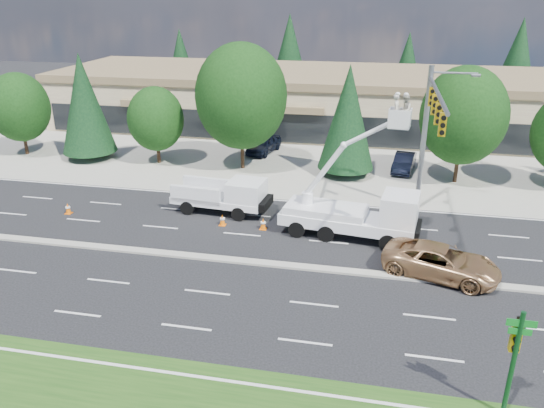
% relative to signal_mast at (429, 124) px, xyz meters
% --- Properties ---
extents(ground, '(140.00, 140.00, 0.00)m').
position_rel_signal_mast_xyz_m(ground, '(-10.03, -7.04, -6.06)').
color(ground, black).
rests_on(ground, ground).
extents(concrete_apron, '(140.00, 22.00, 0.01)m').
position_rel_signal_mast_xyz_m(concrete_apron, '(-10.03, 12.96, -6.05)').
color(concrete_apron, gray).
rests_on(concrete_apron, ground).
extents(road_median, '(120.00, 0.55, 0.12)m').
position_rel_signal_mast_xyz_m(road_median, '(-10.03, -7.04, -6.00)').
color(road_median, gray).
rests_on(road_median, ground).
extents(strip_mall, '(50.40, 15.40, 5.50)m').
position_rel_signal_mast_xyz_m(strip_mall, '(-10.03, 22.93, -3.23)').
color(strip_mall, tan).
rests_on(strip_mall, ground).
extents(tree_front_a, '(4.95, 4.95, 6.86)m').
position_rel_signal_mast_xyz_m(tree_front_a, '(-32.03, 7.96, -2.04)').
color(tree_front_a, '#332114').
rests_on(tree_front_a, ground).
extents(tree_front_b, '(4.33, 4.33, 8.54)m').
position_rel_signal_mast_xyz_m(tree_front_b, '(-26.03, 7.96, -1.47)').
color(tree_front_b, '#332114').
rests_on(tree_front_b, ground).
extents(tree_front_c, '(4.42, 4.42, 6.14)m').
position_rel_signal_mast_xyz_m(tree_front_c, '(-20.03, 7.96, -2.47)').
color(tree_front_c, '#332114').
rests_on(tree_front_c, ground).
extents(tree_front_d, '(6.92, 6.92, 9.60)m').
position_rel_signal_mast_xyz_m(tree_front_d, '(-13.03, 7.96, -0.44)').
color(tree_front_d, '#332114').
rests_on(tree_front_d, ground).
extents(tree_front_e, '(4.18, 4.18, 8.23)m').
position_rel_signal_mast_xyz_m(tree_front_e, '(-5.03, 7.96, -1.64)').
color(tree_front_e, '#332114').
rests_on(tree_front_e, ground).
extents(tree_front_f, '(6.02, 6.02, 8.36)m').
position_rel_signal_mast_xyz_m(tree_front_f, '(2.97, 7.96, -1.17)').
color(tree_front_f, '#332114').
rests_on(tree_front_f, ground).
extents(tree_back_a, '(4.31, 4.31, 8.50)m').
position_rel_signal_mast_xyz_m(tree_back_a, '(-28.03, 34.96, -1.50)').
color(tree_back_a, '#332114').
rests_on(tree_back_a, ground).
extents(tree_back_b, '(5.29, 5.29, 10.42)m').
position_rel_signal_mast_xyz_m(tree_back_b, '(-14.03, 34.96, -0.47)').
color(tree_back_b, '#332114').
rests_on(tree_back_b, ground).
extents(tree_back_c, '(4.32, 4.32, 8.51)m').
position_rel_signal_mast_xyz_m(tree_back_c, '(-0.03, 34.96, -1.49)').
color(tree_back_c, '#332114').
rests_on(tree_back_c, ground).
extents(tree_back_d, '(5.21, 5.21, 10.28)m').
position_rel_signal_mast_xyz_m(tree_back_d, '(11.97, 34.96, -0.54)').
color(tree_back_d, '#332114').
rests_on(tree_back_d, ground).
extents(signal_mast, '(2.76, 10.16, 9.00)m').
position_rel_signal_mast_xyz_m(signal_mast, '(0.00, 0.00, 0.00)').
color(signal_mast, gray).
rests_on(signal_mast, ground).
extents(street_sign_pole, '(0.90, 0.44, 4.00)m').
position_rel_signal_mast_xyz_m(street_sign_pole, '(1.97, -15.45, -3.61)').
color(street_sign_pole, '#0C3618').
rests_on(street_sign_pole, ground).
extents(utility_pickup, '(5.98, 2.70, 2.23)m').
position_rel_signal_mast_xyz_m(utility_pickup, '(-11.85, -0.88, -5.14)').
color(utility_pickup, white).
rests_on(utility_pickup, ground).
extents(bucket_truck, '(7.80, 3.28, 8.32)m').
position_rel_signal_mast_xyz_m(bucket_truck, '(-3.40, -2.94, -4.28)').
color(bucket_truck, white).
rests_on(bucket_truck, ground).
extents(traffic_cone_a, '(0.40, 0.40, 0.70)m').
position_rel_signal_mast_xyz_m(traffic_cone_a, '(-21.49, -3.05, -5.72)').
color(traffic_cone_a, '#EC6307').
rests_on(traffic_cone_a, ground).
extents(traffic_cone_b, '(0.40, 0.40, 0.70)m').
position_rel_signal_mast_xyz_m(traffic_cone_b, '(-11.49, -2.82, -5.72)').
color(traffic_cone_b, '#EC6307').
rests_on(traffic_cone_b, ground).
extents(traffic_cone_c, '(0.40, 0.40, 0.70)m').
position_rel_signal_mast_xyz_m(traffic_cone_c, '(-8.99, -2.87, -5.72)').
color(traffic_cone_c, '#EC6307').
rests_on(traffic_cone_c, ground).
extents(traffic_cone_d, '(0.40, 0.40, 0.70)m').
position_rel_signal_mast_xyz_m(traffic_cone_d, '(-1.30, -3.05, -5.72)').
color(traffic_cone_d, '#EC6307').
rests_on(traffic_cone_d, ground).
extents(minivan, '(6.07, 4.03, 1.55)m').
position_rel_signal_mast_xyz_m(minivan, '(0.70, -6.44, -5.28)').
color(minivan, tan).
rests_on(minivan, ground).
extents(parked_car_west, '(2.67, 4.69, 1.50)m').
position_rel_signal_mast_xyz_m(parked_car_west, '(-12.31, 12.40, -5.30)').
color(parked_car_west, black).
rests_on(parked_car_west, ground).
extents(parked_car_east, '(2.06, 4.28, 1.35)m').
position_rel_signal_mast_xyz_m(parked_car_east, '(-0.65, 9.79, -5.38)').
color(parked_car_east, black).
rests_on(parked_car_east, ground).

